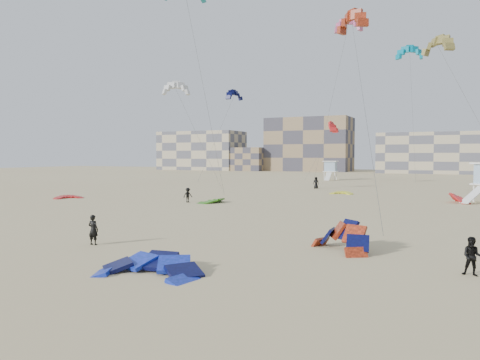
% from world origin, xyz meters
% --- Properties ---
extents(ground, '(320.00, 320.00, 0.00)m').
position_xyz_m(ground, '(0.00, 0.00, 0.00)').
color(ground, tan).
rests_on(ground, ground).
extents(kite_ground_blue, '(5.52, 5.75, 2.81)m').
position_xyz_m(kite_ground_blue, '(4.51, -4.07, 0.00)').
color(kite_ground_blue, '#212FDF').
rests_on(kite_ground_blue, ground).
extents(kite_ground_orange, '(5.51, 5.50, 3.88)m').
position_xyz_m(kite_ground_orange, '(11.02, 4.72, 0.00)').
color(kite_ground_orange, red).
rests_on(kite_ground_orange, ground).
extents(kite_ground_red, '(4.49, 4.43, 1.12)m').
position_xyz_m(kite_ground_red, '(-26.52, 21.91, 0.00)').
color(kite_ground_red, red).
rests_on(kite_ground_red, ground).
extents(kite_ground_green, '(4.24, 4.01, 1.78)m').
position_xyz_m(kite_ground_green, '(-8.30, 25.04, 0.00)').
color(kite_ground_green, '#338012').
rests_on(kite_ground_green, ground).
extents(kite_ground_red_far, '(4.01, 3.87, 3.06)m').
position_xyz_m(kite_ground_red_far, '(16.93, 36.53, 0.00)').
color(kite_ground_red_far, red).
rests_on(kite_ground_red_far, ground).
extents(kite_ground_yellow, '(3.01, 3.18, 1.11)m').
position_xyz_m(kite_ground_yellow, '(2.29, 42.65, 0.00)').
color(kite_ground_yellow, '#EBFB2D').
rests_on(kite_ground_yellow, ground).
extents(kitesurfer_main, '(0.69, 0.48, 1.78)m').
position_xyz_m(kitesurfer_main, '(-2.52, 0.20, 0.89)').
color(kitesurfer_main, black).
rests_on(kitesurfer_main, ground).
extents(kitesurfer_b, '(0.89, 0.73, 1.71)m').
position_xyz_m(kitesurfer_b, '(17.47, 1.79, 0.85)').
color(kitesurfer_b, black).
rests_on(kitesurfer_b, ground).
extents(kitesurfer_c, '(1.09, 1.22, 1.64)m').
position_xyz_m(kitesurfer_c, '(-10.68, 23.98, 0.82)').
color(kitesurfer_c, black).
rests_on(kitesurfer_c, ground).
extents(kitesurfer_e, '(0.93, 0.63, 1.86)m').
position_xyz_m(kitesurfer_e, '(-3.77, 51.37, 0.93)').
color(kitesurfer_e, black).
rests_on(kitesurfer_e, ground).
extents(kite_fly_orange, '(10.18, 29.08, 19.88)m').
position_xyz_m(kite_fly_orange, '(5.92, 31.05, 19.68)').
color(kite_fly_orange, red).
rests_on(kite_fly_orange, ground).
extents(kite_fly_grey, '(9.61, 4.83, 14.39)m').
position_xyz_m(kite_fly_grey, '(-17.48, 32.20, 14.01)').
color(kite_fly_grey, white).
rests_on(kite_fly_grey, ground).
extents(kite_fly_pink, '(7.19, 3.65, 23.06)m').
position_xyz_m(kite_fly_pink, '(2.55, 44.42, 23.00)').
color(kite_fly_pink, '#C34D89').
rests_on(kite_fly_pink, ground).
extents(kite_fly_olive, '(9.93, 7.45, 16.92)m').
position_xyz_m(kite_fly_olive, '(14.54, 32.27, 16.54)').
color(kite_fly_olive, olive).
rests_on(kite_fly_olive, ground).
extents(kite_fly_navy, '(4.29, 12.00, 15.80)m').
position_xyz_m(kite_fly_navy, '(-18.87, 52.67, 15.58)').
color(kite_fly_navy, '#060B42').
rests_on(kite_fly_navy, ground).
extents(kite_fly_teal_b, '(5.05, 6.34, 21.67)m').
position_xyz_m(kite_fly_teal_b, '(9.22, 59.05, 21.47)').
color(kite_fly_teal_b, '#01829A').
rests_on(kite_fly_teal_b, ground).
extents(kite_fly_red, '(5.81, 7.20, 10.86)m').
position_xyz_m(kite_fly_red, '(-3.95, 62.72, 10.22)').
color(kite_fly_red, red).
rests_on(kite_fly_red, ground).
extents(lifeguard_tower_far, '(3.06, 5.69, 4.11)m').
position_xyz_m(lifeguard_tower_far, '(-8.17, 77.71, 2.04)').
color(lifeguard_tower_far, white).
rests_on(lifeguard_tower_far, ground).
extents(condo_west_a, '(30.00, 15.00, 14.00)m').
position_xyz_m(condo_west_a, '(-70.00, 130.00, 7.00)').
color(condo_west_a, tan).
rests_on(condo_west_a, ground).
extents(condo_west_b, '(28.00, 14.00, 18.00)m').
position_xyz_m(condo_west_b, '(-30.00, 134.00, 9.00)').
color(condo_west_b, '#866E51').
rests_on(condo_west_b, ground).
extents(condo_mid, '(32.00, 16.00, 12.00)m').
position_xyz_m(condo_mid, '(10.00, 130.00, 6.00)').
color(condo_mid, tan).
rests_on(condo_mid, ground).
extents(condo_fill_left, '(12.00, 10.00, 8.00)m').
position_xyz_m(condo_fill_left, '(-50.00, 128.00, 4.00)').
color(condo_fill_left, '#866E51').
rests_on(condo_fill_left, ground).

